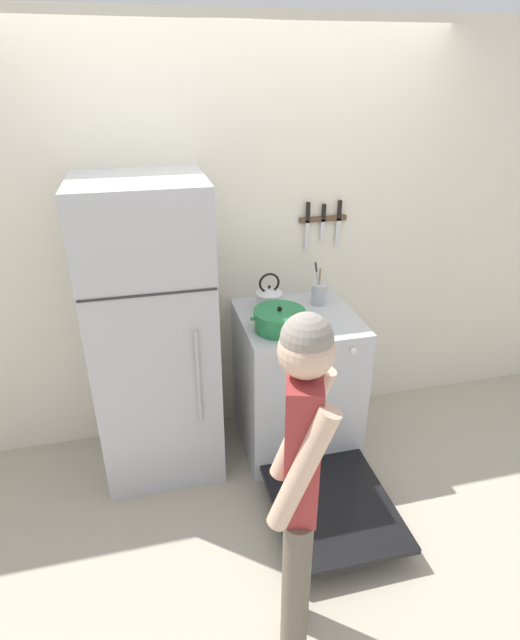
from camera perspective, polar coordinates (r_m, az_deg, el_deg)
ground_plane at (r=3.72m, az=-2.20°, el=-10.82°), size 14.00×14.00×0.00m
wall_back at (r=3.14m, az=-2.71°, el=8.30°), size 10.00×0.06×2.55m
refrigerator at (r=2.93m, az=-12.09°, el=-1.85°), size 0.68×0.65×1.79m
stove_range at (r=3.21m, az=4.33°, el=-7.44°), size 0.70×1.44×0.94m
dutch_oven_pot at (r=2.82m, az=2.23°, el=0.02°), size 0.34×0.30×0.14m
tea_kettle at (r=3.06m, az=1.08°, el=2.51°), size 0.21×0.16×0.24m
utensil_jar at (r=3.15m, az=6.72°, el=3.05°), size 0.09×0.09×0.28m
person at (r=1.94m, az=4.60°, el=-17.86°), size 0.32×0.37×1.59m
wall_knife_strip at (r=3.20m, az=7.24°, el=11.45°), size 0.31×0.03×0.31m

